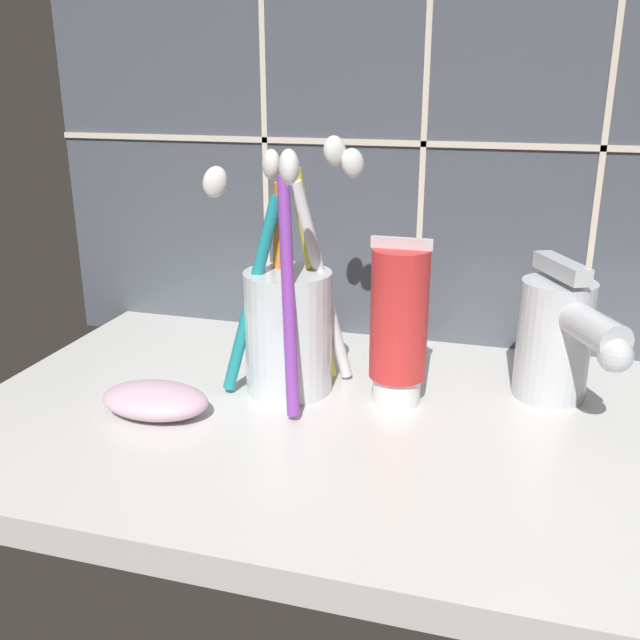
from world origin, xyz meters
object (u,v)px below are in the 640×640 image
at_px(toothpaste_tube, 399,324).
at_px(sink_faucet, 560,336).
at_px(soap_bar, 155,400).
at_px(toothbrush_cup, 289,319).

height_order(toothpaste_tube, sink_faucet, toothpaste_tube).
bearing_deg(sink_faucet, soap_bar, -95.97).
relative_size(toothbrush_cup, sink_faucet, 1.76).
relative_size(toothpaste_tube, sink_faucet, 1.15).
height_order(toothbrush_cup, soap_bar, toothbrush_cup).
height_order(toothpaste_tube, soap_bar, toothpaste_tube).
bearing_deg(sink_faucet, toothbrush_cup, -106.45).
height_order(sink_faucet, soap_bar, sink_faucet).
bearing_deg(soap_bar, toothbrush_cup, 41.53).
bearing_deg(toothbrush_cup, soap_bar, -138.47).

